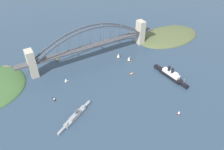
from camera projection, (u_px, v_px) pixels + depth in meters
ground_plane at (93, 57)px, 456.02m from camera, size 1400.00×1400.00×0.00m
harbor_arch_bridge at (92, 45)px, 438.03m from camera, size 300.60×19.27×70.29m
headland_west_shore at (168, 36)px, 529.04m from camera, size 159.55×96.87×18.69m
ocean_liner at (171, 75)px, 400.67m from camera, size 14.82×79.07×21.06m
naval_cruiser at (75, 116)px, 327.18m from camera, size 67.23×39.07×16.26m
seaplane_taxiing_near_bridge at (57, 59)px, 448.05m from camera, size 7.81×11.81×4.94m
small_boat_0 at (66, 80)px, 392.11m from camera, size 8.20×5.31×8.02m
small_boat_1 at (118, 56)px, 452.60m from camera, size 10.26×8.11×10.95m
small_boat_2 at (132, 74)px, 411.12m from camera, size 12.45×2.81×2.24m
small_boat_3 at (129, 59)px, 443.10m from camera, size 8.20×10.26×11.76m
small_boat_4 at (54, 99)px, 358.05m from camera, size 3.72×11.63×2.16m
small_boat_5 at (179, 112)px, 331.90m from camera, size 6.34×4.28×7.27m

